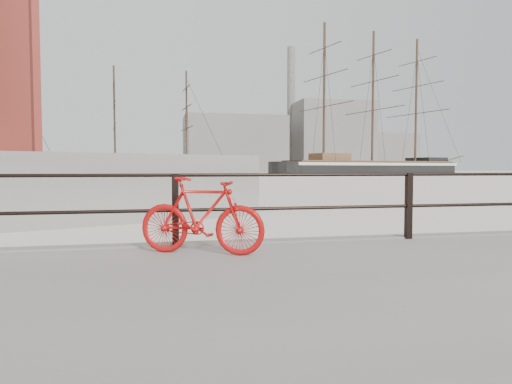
{
  "coord_description": "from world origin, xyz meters",
  "views": [
    {
      "loc": [
        -3.7,
        -6.43,
        1.42
      ],
      "look_at": [
        -2.03,
        1.5,
        1.0
      ],
      "focal_mm": 32.0,
      "sensor_mm": 36.0,
      "label": 1
    }
  ],
  "objects": [
    {
      "name": "ground",
      "position": [
        0.0,
        0.0,
        0.0
      ],
      "size": [
        400.0,
        400.0,
        0.0
      ],
      "primitive_type": "plane",
      "color": "white",
      "rests_on": "ground"
    },
    {
      "name": "guardrail",
      "position": [
        0.0,
        -0.15,
        0.85
      ],
      "size": [
        28.0,
        0.1,
        1.0
      ],
      "primitive_type": null,
      "color": "black",
      "rests_on": "promenade"
    },
    {
      "name": "bicycle",
      "position": [
        -3.2,
        -0.76,
        0.83
      ],
      "size": [
        1.56,
        0.87,
        0.97
      ],
      "primitive_type": "imported",
      "rotation": [
        0.0,
        0.0,
        -0.42
      ],
      "color": "#BA0D0C",
      "rests_on": "promenade"
    },
    {
      "name": "barque_black",
      "position": [
        42.63,
        87.74,
        0.0
      ],
      "size": [
        60.92,
        33.71,
        32.94
      ],
      "primitive_type": null,
      "rotation": [
        0.0,
        0.0,
        0.27
      ],
      "color": "black",
      "rests_on": "ground"
    },
    {
      "name": "schooner_mid",
      "position": [
        -5.0,
        74.01,
        0.0
      ],
      "size": [
        27.76,
        14.38,
        19.34
      ],
      "primitive_type": null,
      "rotation": [
        0.0,
        0.0,
        0.12
      ],
      "color": "beige",
      "rests_on": "ground"
    },
    {
      "name": "industrial_west",
      "position": [
        20.0,
        140.0,
        9.0
      ],
      "size": [
        32.0,
        18.0,
        18.0
      ],
      "primitive_type": "cube",
      "color": "gray",
      "rests_on": "ground"
    },
    {
      "name": "industrial_mid",
      "position": [
        55.0,
        145.0,
        12.0
      ],
      "size": [
        26.0,
        20.0,
        24.0
      ],
      "primitive_type": "cube",
      "color": "gray",
      "rests_on": "ground"
    },
    {
      "name": "industrial_east",
      "position": [
        78.0,
        150.0,
        7.0
      ],
      "size": [
        20.0,
        16.0,
        14.0
      ],
      "primitive_type": "cube",
      "color": "gray",
      "rests_on": "ground"
    },
    {
      "name": "smokestack",
      "position": [
        42.0,
        150.0,
        22.0
      ],
      "size": [
        2.8,
        2.8,
        44.0
      ],
      "primitive_type": "cylinder",
      "color": "gray",
      "rests_on": "ground"
    }
  ]
}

